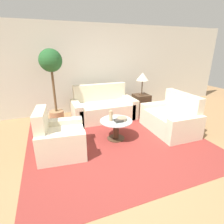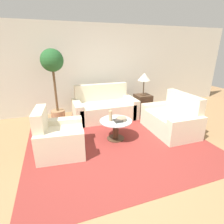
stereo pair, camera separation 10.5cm
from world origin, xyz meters
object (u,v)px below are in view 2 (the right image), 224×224
object	(u,v)px
loveseat	(172,120)
vase	(110,116)
coffee_table	(116,127)
book_stack	(118,121)
bowl	(121,119)
potted_plant	(53,73)
table_lamp	(144,77)
armchair	(58,139)
sofa_main	(104,108)

from	to	relation	value
loveseat	vase	distance (m)	1.57
coffee_table	book_stack	xyz separation A→B (m)	(0.02, -0.09, 0.18)
loveseat	bowl	world-z (taller)	loveseat
coffee_table	potted_plant	xyz separation A→B (m)	(-1.15, 1.47, 1.04)
book_stack	coffee_table	bearing A→B (deg)	102.20
table_lamp	potted_plant	world-z (taller)	potted_plant
loveseat	coffee_table	xyz separation A→B (m)	(-1.43, 0.06, -0.00)
loveseat	vase	xyz separation A→B (m)	(-1.54, 0.08, 0.27)
table_lamp	bowl	world-z (taller)	table_lamp
vase	potted_plant	bearing A→B (deg)	125.34
armchair	book_stack	size ratio (longest dim) A/B	5.62
coffee_table	bowl	world-z (taller)	bowl
potted_plant	coffee_table	bearing A→B (deg)	-52.06
table_lamp	book_stack	size ratio (longest dim) A/B	3.84
potted_plant	vase	distance (m)	1.94
potted_plant	book_stack	xyz separation A→B (m)	(1.17, -1.56, -0.86)
sofa_main	coffee_table	world-z (taller)	sofa_main
sofa_main	book_stack	size ratio (longest dim) A/B	10.15
coffee_table	vase	size ratio (longest dim) A/B	3.08
loveseat	table_lamp	size ratio (longest dim) A/B	2.02
vase	bowl	xyz separation A→B (m)	(0.23, -0.06, -0.08)
potted_plant	book_stack	size ratio (longest dim) A/B	11.06
sofa_main	potted_plant	distance (m)	1.65
loveseat	bowl	distance (m)	1.33
sofa_main	vase	distance (m)	1.37
sofa_main	armchair	world-z (taller)	sofa_main
bowl	book_stack	bearing A→B (deg)	-152.48
table_lamp	book_stack	distance (m)	2.07
armchair	vase	bearing A→B (deg)	-76.39
bowl	book_stack	distance (m)	0.10
vase	bowl	distance (m)	0.25
coffee_table	vase	distance (m)	0.29
vase	book_stack	bearing A→B (deg)	-37.18
table_lamp	bowl	size ratio (longest dim) A/B	3.04
loveseat	book_stack	world-z (taller)	loveseat
loveseat	table_lamp	xyz separation A→B (m)	(-0.04, 1.40, 0.81)
sofa_main	bowl	xyz separation A→B (m)	(-0.02, -1.38, 0.19)
armchair	potted_plant	xyz separation A→B (m)	(0.08, 1.60, 1.04)
armchair	bowl	bearing A→B (deg)	-80.13
potted_plant	book_stack	distance (m)	2.13
coffee_table	bowl	xyz separation A→B (m)	(0.11, -0.04, 0.19)
armchair	potted_plant	world-z (taller)	potted_plant
table_lamp	coffee_table	bearing A→B (deg)	-135.93
loveseat	book_stack	size ratio (longest dim) A/B	7.76
coffee_table	vase	world-z (taller)	vase
potted_plant	bowl	bearing A→B (deg)	-50.23
table_lamp	bowl	distance (m)	1.98
potted_plant	vase	world-z (taller)	potted_plant
book_stack	armchair	bearing A→B (deg)	179.17
sofa_main	loveseat	xyz separation A→B (m)	(1.29, -1.40, -0.00)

